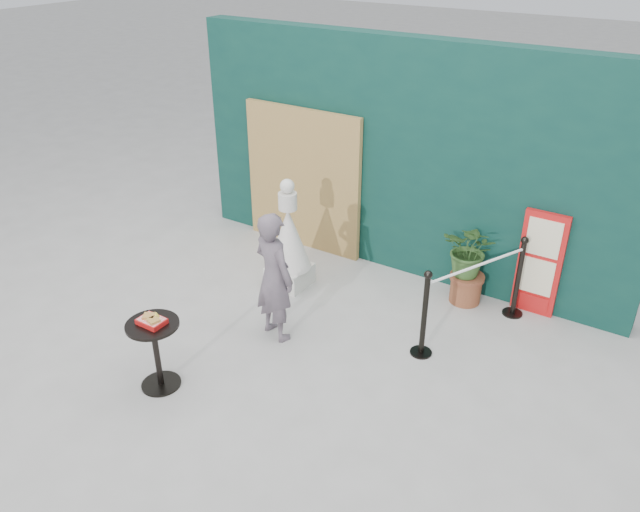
% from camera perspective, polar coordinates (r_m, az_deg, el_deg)
% --- Properties ---
extents(ground, '(60.00, 60.00, 0.00)m').
position_cam_1_polar(ground, '(6.43, -5.92, -12.21)').
color(ground, '#ADAAA5').
rests_on(ground, ground).
extents(back_wall, '(6.00, 0.30, 3.00)m').
position_cam_1_polar(back_wall, '(8.03, 7.63, 8.74)').
color(back_wall, '#0A2E29').
rests_on(back_wall, ground).
extents(bamboo_fence, '(1.80, 0.08, 2.00)m').
position_cam_1_polar(bamboo_fence, '(8.68, -1.58, 6.99)').
color(bamboo_fence, tan).
rests_on(bamboo_fence, ground).
extents(woman, '(0.63, 0.50, 1.51)m').
position_cam_1_polar(woman, '(6.79, -4.24, -1.89)').
color(woman, '#655762').
rests_on(woman, ground).
extents(menu_board, '(0.50, 0.07, 1.30)m').
position_cam_1_polar(menu_board, '(7.66, 19.42, -0.70)').
color(menu_board, red).
rests_on(menu_board, ground).
extents(statue, '(0.57, 0.57, 1.45)m').
position_cam_1_polar(statue, '(7.83, -2.87, 1.17)').
color(statue, silver).
rests_on(statue, ground).
extents(cafe_table, '(0.52, 0.52, 0.75)m').
position_cam_1_polar(cafe_table, '(6.38, -14.82, -7.86)').
color(cafe_table, black).
rests_on(cafe_table, ground).
extents(food_basket, '(0.26, 0.19, 0.11)m').
position_cam_1_polar(food_basket, '(6.21, -15.12, -5.70)').
color(food_basket, red).
rests_on(food_basket, cafe_table).
extents(planter, '(0.62, 0.54, 1.06)m').
position_cam_1_polar(planter, '(7.65, 13.53, -0.12)').
color(planter, brown).
rests_on(planter, ground).
extents(stanchion_barrier, '(0.84, 1.54, 1.03)m').
position_cam_1_polar(stanchion_barrier, '(7.13, 13.87, -3.56)').
color(stanchion_barrier, black).
rests_on(stanchion_barrier, ground).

